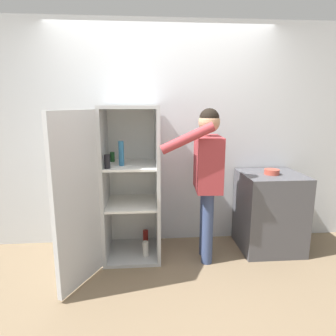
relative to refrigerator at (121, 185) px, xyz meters
The scene contains 6 objects.
ground_plane 1.07m from the refrigerator, 49.71° to the right, with size 12.00×12.00×0.00m, color #7A664C.
wall_back 0.79m from the refrigerator, 44.46° to the left, with size 7.00×0.06×2.55m.
refrigerator is the anchor object (origin of this frame).
person 0.90m from the refrigerator, ahead, with size 0.64×0.59×1.60m.
counter 1.70m from the refrigerator, ahead, with size 0.66×0.63×0.88m.
bowl 1.64m from the refrigerator, ahead, with size 0.16×0.16×0.06m.
Camera 1 is at (-0.21, -2.50, 1.64)m, focal length 32.00 mm.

